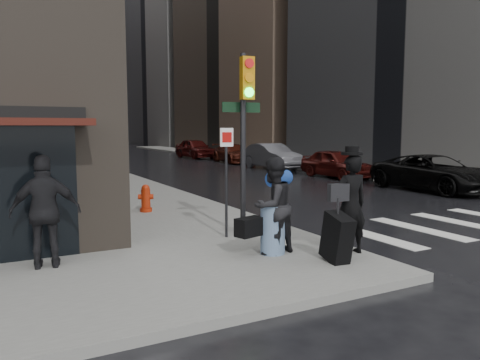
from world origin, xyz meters
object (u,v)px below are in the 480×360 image
object	(u,v)px
man_jeans	(272,206)
fire_hydrant	(146,199)
parked_car_1	(336,163)
man_overcoat	(348,209)
traffic_light	(243,120)
parked_car_0	(434,173)
parked_car_2	(272,156)
man_greycoat	(46,212)
parked_car_4	(195,148)
parked_car_3	(233,153)

from	to	relation	value
man_jeans	fire_hydrant	bearing A→B (deg)	-97.12
man_jeans	parked_car_1	distance (m)	15.71
man_overcoat	traffic_light	world-z (taller)	traffic_light
man_overcoat	parked_car_0	distance (m)	11.71
man_jeans	fire_hydrant	distance (m)	5.62
traffic_light	parked_car_2	xyz separation A→B (m)	(10.46, 15.66, -1.94)
traffic_light	man_greycoat	bearing A→B (deg)	-169.15
man_overcoat	parked_car_1	xyz separation A→B (m)	(9.69, 12.07, -0.30)
traffic_light	parked_car_0	bearing A→B (deg)	24.43
parked_car_0	fire_hydrant	bearing A→B (deg)	179.42
parked_car_2	parked_car_4	bearing A→B (deg)	90.80
man_overcoat	man_greycoat	distance (m)	5.41
man_greycoat	parked_car_1	distance (m)	18.00
fire_hydrant	parked_car_4	xyz separation A→B (m)	(11.20, 23.34, 0.32)
fire_hydrant	parked_car_0	bearing A→B (deg)	-0.35
man_greycoat	parked_car_4	distance (m)	31.28
man_greycoat	parked_car_2	xyz separation A→B (m)	(14.54, 16.12, -0.34)
man_jeans	man_greycoat	size ratio (longest dim) A/B	0.95
man_overcoat	parked_car_3	distance (m)	25.71
man_greycoat	fire_hydrant	distance (m)	5.47
fire_hydrant	parked_car_0	size ratio (longest dim) A/B	0.15
parked_car_4	traffic_light	bearing A→B (deg)	-113.46
man_greycoat	traffic_light	bearing A→B (deg)	-165.24
man_jeans	fire_hydrant	size ratio (longest dim) A/B	2.35
man_jeans	parked_car_0	distance (m)	12.39
parked_car_3	parked_car_4	bearing A→B (deg)	100.42
man_overcoat	parked_car_0	bearing A→B (deg)	-141.22
traffic_light	parked_car_3	bearing A→B (deg)	67.93
man_overcoat	parked_car_4	bearing A→B (deg)	-100.53
man_greycoat	parked_car_0	world-z (taller)	man_greycoat
parked_car_3	man_overcoat	bearing A→B (deg)	-107.53
fire_hydrant	traffic_light	bearing A→B (deg)	-75.99
parked_car_0	traffic_light	bearing A→B (deg)	-160.33
parked_car_0	parked_car_1	size ratio (longest dim) A/B	1.23
man_overcoat	traffic_light	size ratio (longest dim) A/B	0.52
man_overcoat	parked_car_1	bearing A→B (deg)	-122.08
traffic_light	fire_hydrant	bearing A→B (deg)	108.54
parked_car_4	fire_hydrant	bearing A→B (deg)	-118.66
fire_hydrant	man_greycoat	bearing A→B (deg)	-124.47
parked_car_0	parked_car_3	xyz separation A→B (m)	(-0.15, 17.56, -0.05)
fire_hydrant	parked_car_2	distance (m)	16.34
man_greycoat	parked_car_4	xyz separation A→B (m)	(14.28, 27.82, -0.31)
parked_car_4	parked_car_0	bearing A→B (deg)	-91.24
parked_car_4	parked_car_1	bearing A→B (deg)	-91.36
man_greycoat	parked_car_0	size ratio (longest dim) A/B	0.37
man_jeans	parked_car_4	bearing A→B (deg)	-125.33
traffic_light	parked_car_2	world-z (taller)	traffic_light
man_jeans	parked_car_3	world-z (taller)	man_jeans
man_overcoat	parked_car_4	size ratio (longest dim) A/B	0.44
parked_car_3	parked_car_2	bearing A→B (deg)	-88.27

